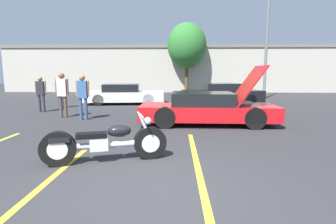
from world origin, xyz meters
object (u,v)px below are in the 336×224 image
object	(u,v)px
show_car_hood_open	(208,109)
spectator_by_show_car	(62,91)
spectator_near_motorcycle	(83,93)
spectator_midground	(41,91)
parked_car_right_row	(222,94)
tree_background	(187,46)
motorcycle	(106,143)
parked_car_left_row	(124,94)
spectator_far_lot	(60,90)
light_pole	(268,35)

from	to	relation	value
show_car_hood_open	spectator_by_show_car	world-z (taller)	show_car_hood_open
spectator_near_motorcycle	spectator_midground	distance (m)	3.32
show_car_hood_open	parked_car_right_row	world-z (taller)	show_car_hood_open
tree_background	motorcycle	bearing A→B (deg)	-97.29
parked_car_left_row	spectator_midground	bearing A→B (deg)	-139.62
parked_car_left_row	spectator_far_lot	xyz separation A→B (m)	(-2.95, -1.98, 0.38)
show_car_hood_open	spectator_by_show_car	xyz separation A→B (m)	(-5.76, 1.27, 0.52)
spectator_near_motorcycle	show_car_hood_open	bearing A→B (deg)	-9.43
parked_car_right_row	spectator_midground	size ratio (longest dim) A/B	2.83
motorcycle	parked_car_left_row	world-z (taller)	parked_car_left_row
motorcycle	parked_car_left_row	size ratio (longest dim) A/B	0.53
parked_car_left_row	spectator_midground	size ratio (longest dim) A/B	2.81
light_pole	spectator_midground	bearing A→B (deg)	-152.62
spectator_far_lot	motorcycle	bearing A→B (deg)	-60.75
spectator_by_show_car	spectator_midground	world-z (taller)	spectator_by_show_car
parked_car_left_row	spectator_near_motorcycle	bearing A→B (deg)	-101.42
motorcycle	spectator_by_show_car	distance (m)	6.26
spectator_midground	parked_car_right_row	bearing A→B (deg)	18.84
light_pole	show_car_hood_open	bearing A→B (deg)	-118.84
light_pole	parked_car_right_row	distance (m)	6.26
spectator_midground	spectator_near_motorcycle	bearing A→B (deg)	-36.15
parked_car_left_row	spectator_midground	distance (m)	4.66
motorcycle	show_car_hood_open	bearing A→B (deg)	41.25
spectator_by_show_car	spectator_far_lot	size ratio (longest dim) A/B	1.14
light_pole	tree_background	size ratio (longest dim) A/B	1.29
light_pole	spectator_far_lot	distance (m)	13.70
light_pole	spectator_by_show_car	size ratio (longest dim) A/B	4.38
show_car_hood_open	spectator_midground	distance (m)	7.93
light_pole	motorcycle	distance (m)	15.85
motorcycle	parked_car_left_row	bearing A→B (deg)	82.68
show_car_hood_open	parked_car_right_row	distance (m)	5.97
tree_background	show_car_hood_open	world-z (taller)	tree_background
motorcycle	tree_background	bearing A→B (deg)	66.27
tree_background	parked_car_right_row	world-z (taller)	tree_background
spectator_near_motorcycle	spectator_far_lot	world-z (taller)	spectator_near_motorcycle
parked_car_right_row	show_car_hood_open	bearing A→B (deg)	-117.12
spectator_by_show_car	spectator_far_lot	world-z (taller)	spectator_by_show_car
spectator_near_motorcycle	spectator_midground	size ratio (longest dim) A/B	1.06
light_pole	motorcycle	xyz separation A→B (m)	(-7.66, -13.30, -3.97)
tree_background	parked_car_right_row	bearing A→B (deg)	-79.16
motorcycle	spectator_near_motorcycle	world-z (taller)	spectator_near_motorcycle
motorcycle	spectator_by_show_car	world-z (taller)	spectator_by_show_car
motorcycle	parked_car_left_row	distance (m)	10.27
spectator_by_show_car	spectator_midground	size ratio (longest dim) A/B	1.10
spectator_midground	light_pole	bearing A→B (deg)	27.38
parked_car_right_row	spectator_near_motorcycle	size ratio (longest dim) A/B	2.67
parked_car_left_row	parked_car_right_row	bearing A→B (deg)	-8.36
spectator_near_motorcycle	tree_background	bearing A→B (deg)	71.63
parked_car_right_row	parked_car_left_row	size ratio (longest dim) A/B	1.01
light_pole	parked_car_left_row	distance (m)	10.52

